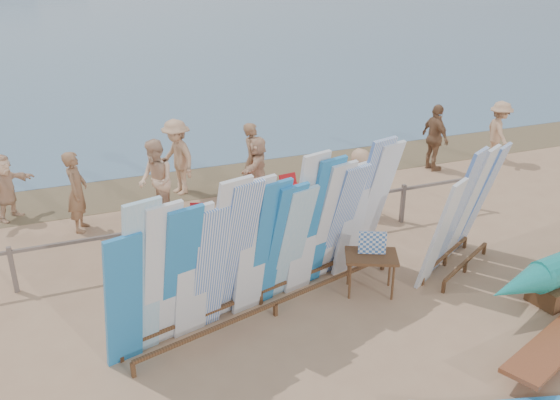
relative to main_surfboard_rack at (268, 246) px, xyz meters
name	(u,v)px	position (x,y,z in m)	size (l,w,h in m)	color
ground	(285,337)	(-0.02, -0.83, -1.23)	(160.00, 160.00, 0.00)	tan
wet_sand_strip	(184,181)	(-0.02, 6.37, -1.23)	(40.00, 2.60, 0.01)	brown
fence	(229,225)	(-0.02, 2.17, -0.60)	(12.08, 0.08, 0.90)	#736257
main_surfboard_rack	(268,246)	(0.00, 0.00, 0.00)	(5.44, 2.15, 2.72)	brown
side_surfboard_rack	(462,214)	(3.83, 0.00, -0.08)	(2.28, 1.66, 2.55)	brown
vendor_table	(370,272)	(1.88, -0.13, -0.83)	(1.09, 0.95, 1.20)	brown
flat_board_c	(552,356)	(3.59, -2.73, -1.23)	(0.56, 2.70, 0.07)	brown
beach_chair_left	(202,231)	(-0.41, 2.92, -1.01)	(0.63, 0.64, 0.77)	#AE1216
beach_chair_right	(267,212)	(1.18, 3.28, -0.99)	(0.74, 0.74, 0.84)	#AE1216
stroller	(294,202)	(1.82, 3.27, -0.84)	(0.58, 0.77, 0.97)	#AE1216
beachgoer_11	(5,187)	(-4.19, 5.54, -0.46)	(1.43, 0.46, 1.54)	beige
beachgoer_3	(177,157)	(-0.29, 5.64, -0.29)	(1.22, 0.51, 1.90)	tan
beachgoer_1	(77,192)	(-2.73, 4.39, -0.34)	(0.65, 0.36, 1.79)	#8C6042
beachgoer_5	(257,167)	(1.48, 4.77, -0.47)	(1.42, 0.46, 1.53)	beige
beachgoer_6	(359,183)	(3.22, 2.83, -0.43)	(0.79, 0.38, 1.61)	tan
beachgoer_10	(435,138)	(6.59, 4.77, -0.32)	(1.07, 0.46, 1.83)	#8C6042
beachgoer_7	(253,159)	(1.43, 4.95, -0.32)	(0.66, 0.36, 1.82)	#8C6042
beachgoer_2	(156,181)	(-1.05, 4.31, -0.30)	(0.90, 0.43, 1.86)	beige
beachgoer_extra_0	(499,132)	(8.64, 4.67, -0.36)	(1.13, 0.47, 1.75)	tan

